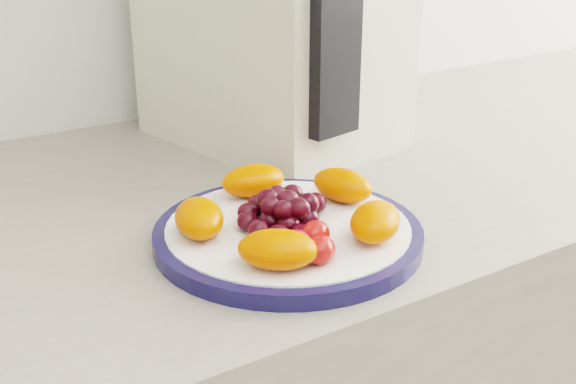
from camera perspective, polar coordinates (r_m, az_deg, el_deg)
plate_rim at (r=0.67m, az=-0.00°, el=-3.38°), size 0.25×0.25×0.01m
plate_face at (r=0.67m, az=-0.00°, el=-3.30°), size 0.23×0.23×0.02m
appliance_panel at (r=0.77m, az=3.76°, el=14.59°), size 0.07×0.03×0.28m
fruit_plate at (r=0.65m, az=0.09°, el=-1.62°), size 0.22×0.21×0.03m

